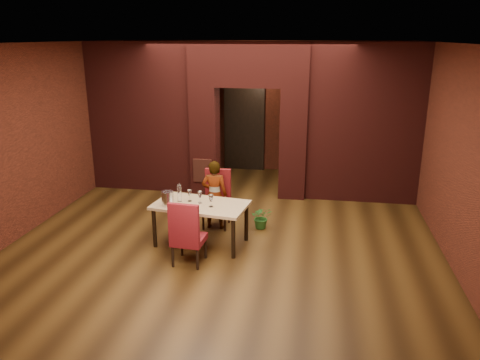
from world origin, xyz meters
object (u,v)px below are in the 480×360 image
object	(u,v)px
water_bottle	(179,193)
chair_near	(189,232)
dining_table	(201,224)
chair_far	(216,199)
wine_glass_c	(211,201)
person_seated	(214,195)
wine_glass_b	(200,197)
wine_glass_a	(190,196)
wine_bucket	(168,198)
potted_plant	(262,217)

from	to	relation	value
water_bottle	chair_near	bearing A→B (deg)	-64.72
dining_table	chair_far	bearing A→B (deg)	91.56
chair_far	wine_glass_c	world-z (taller)	chair_far
chair_far	person_seated	xyz separation A→B (m)	(-0.01, -0.06, 0.11)
dining_table	wine_glass_b	bearing A→B (deg)	123.32
chair_far	chair_near	distance (m)	1.46
dining_table	wine_glass_c	bearing A→B (deg)	-20.34
chair_far	wine_glass_a	size ratio (longest dim) A/B	5.28
person_seated	wine_glass_c	distance (m)	0.84
chair_far	dining_table	bearing A→B (deg)	-96.69
wine_glass_b	wine_bucket	distance (m)	0.52
wine_glass_c	wine_bucket	world-z (taller)	wine_bucket
chair_far	wine_glass_b	bearing A→B (deg)	-97.93
chair_far	wine_glass_b	world-z (taller)	chair_far
wine_glass_b	wine_glass_c	bearing A→B (deg)	-32.47
chair_far	water_bottle	world-z (taller)	chair_far
chair_far	wine_glass_b	size ratio (longest dim) A/B	5.12
chair_near	wine_glass_b	bearing A→B (deg)	-85.94
dining_table	wine_glass_a	distance (m)	0.50
wine_glass_a	chair_near	bearing A→B (deg)	-76.02
chair_far	potted_plant	bearing A→B (deg)	3.01
wine_bucket	water_bottle	distance (m)	0.26
wine_glass_c	wine_bucket	distance (m)	0.70
wine_bucket	water_bottle	xyz separation A→B (m)	(0.13, 0.22, 0.03)
wine_glass_a	potted_plant	distance (m)	1.45
chair_far	wine_glass_c	distance (m)	0.93
wine_glass_b	water_bottle	bearing A→B (deg)	175.63
chair_near	potted_plant	distance (m)	1.78
wine_glass_c	potted_plant	distance (m)	1.30
wine_glass_c	chair_far	bearing A→B (deg)	97.46
chair_near	dining_table	bearing A→B (deg)	-87.02
dining_table	wine_bucket	xyz separation A→B (m)	(-0.50, -0.17, 0.47)
chair_far	chair_near	bearing A→B (deg)	-94.09
dining_table	chair_near	world-z (taller)	chair_near
dining_table	potted_plant	size ratio (longest dim) A/B	3.61
dining_table	chair_near	xyz separation A→B (m)	(-0.01, -0.69, 0.16)
wine_glass_b	water_bottle	xyz separation A→B (m)	(-0.35, 0.03, 0.05)
wine_glass_c	potted_plant	bearing A→B (deg)	52.55
person_seated	water_bottle	size ratio (longest dim) A/B	4.08
wine_glass_c	water_bottle	distance (m)	0.59
wine_glass_a	water_bottle	world-z (taller)	water_bottle
wine_bucket	dining_table	bearing A→B (deg)	18.48
dining_table	wine_glass_c	size ratio (longest dim) A/B	7.50
wine_glass_b	dining_table	bearing A→B (deg)	-64.70
chair_far	person_seated	distance (m)	0.13
wine_glass_a	wine_glass_b	world-z (taller)	wine_glass_b
chair_near	potted_plant	bearing A→B (deg)	-117.40
chair_near	wine_bucket	distance (m)	0.78
chair_near	water_bottle	size ratio (longest dim) A/B	3.33
chair_far	wine_bucket	xyz separation A→B (m)	(-0.58, -0.93, 0.31)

